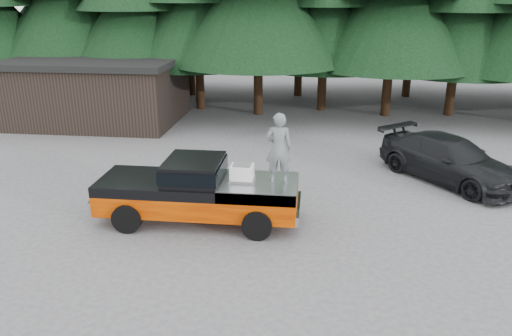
# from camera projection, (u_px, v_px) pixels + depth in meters

# --- Properties ---
(ground) EXTENTS (120.00, 120.00, 0.00)m
(ground) POSITION_uv_depth(u_px,v_px,m) (236.00, 232.00, 14.22)
(ground) COLOR #49494C
(ground) RESTS_ON ground
(pickup_truck) EXTENTS (6.00, 2.04, 1.33)m
(pickup_truck) POSITION_uv_depth(u_px,v_px,m) (199.00, 200.00, 14.72)
(pickup_truck) COLOR #CC4900
(pickup_truck) RESTS_ON ground
(truck_cab) EXTENTS (1.66, 1.90, 0.59)m
(truck_cab) POSITION_uv_depth(u_px,v_px,m) (194.00, 169.00, 14.41)
(truck_cab) COLOR black
(truck_cab) RESTS_ON pickup_truck
(air_compressor) EXTENTS (0.65, 0.54, 0.45)m
(air_compressor) POSITION_uv_depth(u_px,v_px,m) (242.00, 173.00, 14.29)
(air_compressor) COLOR silver
(air_compressor) RESTS_ON pickup_truck
(man_on_bed) EXTENTS (0.78, 0.54, 2.03)m
(man_on_bed) POSITION_uv_depth(u_px,v_px,m) (279.00, 148.00, 13.89)
(man_on_bed) COLOR #5A6162
(man_on_bed) RESTS_ON pickup_truck
(parked_car) EXTENTS (5.12, 5.64, 1.58)m
(parked_car) POSITION_uv_depth(u_px,v_px,m) (449.00, 159.00, 17.86)
(parked_car) COLOR black
(parked_car) RESTS_ON ground
(utility_building) EXTENTS (8.40, 6.40, 3.30)m
(utility_building) POSITION_uv_depth(u_px,v_px,m) (100.00, 89.00, 25.89)
(utility_building) COLOR black
(utility_building) RESTS_ON ground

